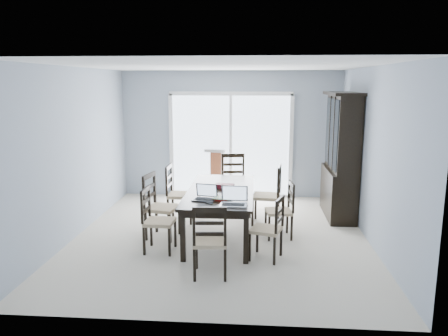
% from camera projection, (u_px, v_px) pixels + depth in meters
% --- Properties ---
extents(floor, '(5.00, 5.00, 0.00)m').
position_uv_depth(floor, '(221.00, 236.00, 6.82)').
color(floor, beige).
rests_on(floor, ground).
extents(ceiling, '(5.00, 5.00, 0.00)m').
position_uv_depth(ceiling, '(220.00, 66.00, 6.32)').
color(ceiling, white).
rests_on(ceiling, back_wall).
extents(back_wall, '(4.50, 0.02, 2.60)m').
position_uv_depth(back_wall, '(231.00, 135.00, 9.01)').
color(back_wall, '#929DAE').
rests_on(back_wall, floor).
extents(wall_left, '(0.02, 5.00, 2.60)m').
position_uv_depth(wall_left, '(76.00, 153.00, 6.74)').
color(wall_left, '#929DAE').
rests_on(wall_left, floor).
extents(wall_right, '(0.02, 5.00, 2.60)m').
position_uv_depth(wall_right, '(373.00, 156.00, 6.40)').
color(wall_right, '#929DAE').
rests_on(wall_right, floor).
extents(balcony, '(4.50, 2.00, 0.10)m').
position_uv_depth(balcony, '(233.00, 187.00, 10.25)').
color(balcony, gray).
rests_on(balcony, ground).
extents(railing, '(4.50, 0.06, 1.10)m').
position_uv_depth(railing, '(235.00, 155.00, 11.12)').
color(railing, '#99999E').
rests_on(railing, balcony).
extents(dining_table, '(1.00, 2.20, 0.75)m').
position_uv_depth(dining_table, '(221.00, 195.00, 6.69)').
color(dining_table, black).
rests_on(dining_table, floor).
extents(china_hutch, '(0.50, 1.38, 2.20)m').
position_uv_depth(china_hutch, '(341.00, 157.00, 7.68)').
color(china_hutch, black).
rests_on(china_hutch, floor).
extents(sliding_door, '(2.52, 0.05, 2.18)m').
position_uv_depth(sliding_door, '(231.00, 145.00, 9.03)').
color(sliding_door, silver).
rests_on(sliding_door, floor).
extents(chair_left_near, '(0.42, 0.41, 1.06)m').
position_uv_depth(chair_left_near, '(153.00, 213.00, 6.14)').
color(chair_left_near, black).
rests_on(chair_left_near, floor).
extents(chair_left_mid, '(0.52, 0.51, 1.15)m').
position_uv_depth(chair_left_mid, '(156.00, 199.00, 6.69)').
color(chair_left_mid, black).
rests_on(chair_left_mid, floor).
extents(chair_left_far, '(0.45, 0.43, 1.14)m').
position_uv_depth(chair_left_far, '(176.00, 187.00, 7.48)').
color(chair_left_far, black).
rests_on(chair_left_far, floor).
extents(chair_right_near, '(0.49, 0.48, 1.01)m').
position_uv_depth(chair_right_near, '(272.00, 222.00, 5.84)').
color(chair_right_near, black).
rests_on(chair_right_near, floor).
extents(chair_right_mid, '(0.44, 0.43, 1.01)m').
position_uv_depth(chair_right_mid, '(284.00, 204.00, 6.69)').
color(chair_right_mid, black).
rests_on(chair_right_mid, floor).
extents(chair_right_far, '(0.50, 0.49, 1.17)m').
position_uv_depth(chair_right_far, '(272.00, 188.00, 7.32)').
color(chair_right_far, black).
rests_on(chair_right_far, floor).
extents(chair_end_near, '(0.44, 0.45, 1.08)m').
position_uv_depth(chair_end_near, '(210.00, 234.00, 5.26)').
color(chair_end_near, black).
rests_on(chair_end_near, floor).
extents(chair_end_far, '(0.50, 0.51, 1.19)m').
position_uv_depth(chair_end_far, '(233.00, 175.00, 8.31)').
color(chair_end_far, black).
rests_on(chair_end_far, floor).
extents(laptop_dark, '(0.35, 0.27, 0.21)m').
position_uv_depth(laptop_dark, '(204.00, 197.00, 6.07)').
color(laptop_dark, black).
rests_on(laptop_dark, dining_table).
extents(laptop_silver, '(0.37, 0.27, 0.25)m').
position_uv_depth(laptop_silver, '(234.00, 201.00, 5.81)').
color(laptop_silver, '#B6B6B8').
rests_on(laptop_silver, dining_table).
extents(book_stack, '(0.28, 0.23, 0.04)m').
position_uv_depth(book_stack, '(222.00, 199.00, 6.08)').
color(book_stack, maroon).
rests_on(book_stack, dining_table).
extents(cell_phone, '(0.11, 0.09, 0.01)m').
position_uv_depth(cell_phone, '(209.00, 203.00, 5.91)').
color(cell_phone, black).
rests_on(cell_phone, dining_table).
extents(game_box, '(0.30, 0.18, 0.07)m').
position_uv_depth(game_box, '(225.00, 186.00, 6.76)').
color(game_box, '#52101B').
rests_on(game_box, dining_table).
extents(hot_tub, '(2.23, 2.07, 0.99)m').
position_uv_depth(hot_tub, '(195.00, 164.00, 10.13)').
color(hot_tub, maroon).
rests_on(hot_tub, balcony).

